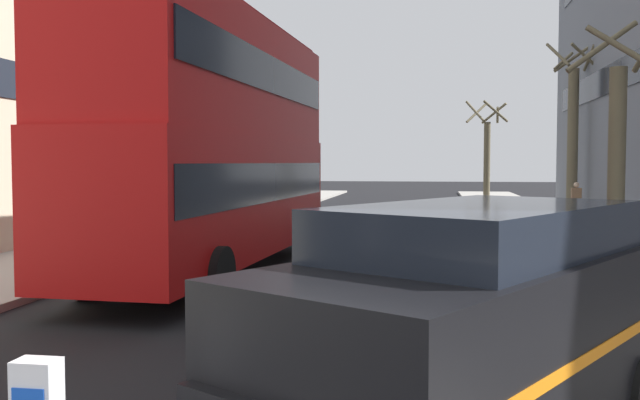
% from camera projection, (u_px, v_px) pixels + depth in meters
% --- Properties ---
extents(sidewalk_right, '(4.00, 80.00, 0.14)m').
position_uv_depth(sidewalk_right, '(602.00, 263.00, 16.72)').
color(sidewalk_right, '#9E9991').
rests_on(sidewalk_right, ground).
extents(sidewalk_left, '(4.00, 80.00, 0.14)m').
position_uv_depth(sidewalk_left, '(92.00, 252.00, 18.79)').
color(sidewalk_left, '#9E9991').
rests_on(sidewalk_left, ground).
extents(kerb_line_outer, '(0.10, 56.00, 0.01)m').
position_uv_depth(kerb_line_outer, '(521.00, 277.00, 15.09)').
color(kerb_line_outer, yellow).
rests_on(kerb_line_outer, ground).
extents(kerb_line_inner, '(0.10, 56.00, 0.01)m').
position_uv_depth(kerb_line_inner, '(513.00, 277.00, 15.11)').
color(kerb_line_inner, yellow).
rests_on(kerb_line_inner, ground).
extents(double_decker_bus_away, '(3.14, 10.90, 5.64)m').
position_uv_depth(double_decker_bus_away, '(216.00, 137.00, 15.49)').
color(double_decker_bus_away, '#B20F0F').
rests_on(double_decker_bus_away, ground).
extents(taxi_minivan, '(4.05, 5.09, 2.12)m').
position_uv_depth(taxi_minivan, '(470.00, 331.00, 5.87)').
color(taxi_minivan, black).
rests_on(taxi_minivan, ground).
extents(pedestrian_far, '(0.34, 0.22, 1.62)m').
position_uv_depth(pedestrian_far, '(576.00, 203.00, 25.48)').
color(pedestrian_far, '#2D2D38').
rests_on(pedestrian_far, sidewalk_right).
extents(street_tree_mid, '(2.11, 2.18, 5.47)m').
position_uv_depth(street_tree_mid, '(487.00, 155.00, 35.50)').
color(street_tree_mid, '#6B6047').
rests_on(street_tree_mid, sidewalk_right).
extents(street_tree_far, '(1.72, 1.75, 5.38)m').
position_uv_depth(street_tree_far, '(617.00, 158.00, 14.39)').
color(street_tree_far, '#6B6047').
rests_on(street_tree_far, sidewalk_right).
extents(street_tree_distant, '(1.94, 1.95, 7.07)m').
position_uv_depth(street_tree_distant, '(573.00, 137.00, 27.36)').
color(street_tree_distant, '#6B6047').
rests_on(street_tree_distant, sidewalk_right).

